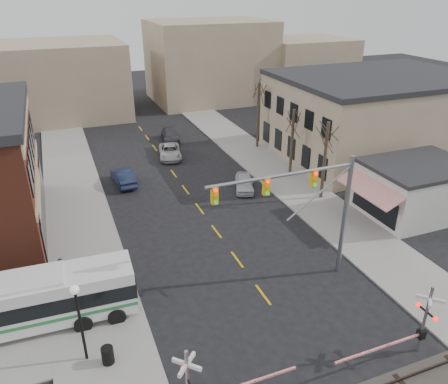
# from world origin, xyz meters

# --- Properties ---
(ground) EXTENTS (160.00, 160.00, 0.00)m
(ground) POSITION_xyz_m (0.00, 0.00, 0.00)
(ground) COLOR black
(ground) RESTS_ON ground
(sidewalk_west) EXTENTS (5.00, 60.00, 0.12)m
(sidewalk_west) POSITION_xyz_m (-9.50, 20.00, 0.06)
(sidewalk_west) COLOR gray
(sidewalk_west) RESTS_ON ground
(sidewalk_east) EXTENTS (5.00, 60.00, 0.12)m
(sidewalk_east) POSITION_xyz_m (9.50, 20.00, 0.06)
(sidewalk_east) COLOR gray
(sidewalk_east) RESTS_ON ground
(tan_building) EXTENTS (20.30, 15.30, 8.50)m
(tan_building) POSITION_xyz_m (22.00, 20.00, 4.26)
(tan_building) COLOR gray
(tan_building) RESTS_ON ground
(awning_shop) EXTENTS (9.74, 6.20, 4.30)m
(awning_shop) POSITION_xyz_m (15.97, 7.00, 2.16)
(awning_shop) COLOR beige
(awning_shop) RESTS_ON ground
(tree_east_a) EXTENTS (0.28, 0.28, 6.75)m
(tree_east_a) POSITION_xyz_m (10.50, 12.00, 3.50)
(tree_east_a) COLOR #382B21
(tree_east_a) RESTS_ON sidewalk_east
(tree_east_b) EXTENTS (0.28, 0.28, 6.30)m
(tree_east_b) POSITION_xyz_m (10.80, 18.00, 3.27)
(tree_east_b) COLOR #382B21
(tree_east_b) RESTS_ON sidewalk_east
(tree_east_c) EXTENTS (0.28, 0.28, 7.20)m
(tree_east_c) POSITION_xyz_m (11.00, 26.00, 3.72)
(tree_east_c) COLOR #382B21
(tree_east_c) RESTS_ON sidewalk_east
(transit_bus) EXTENTS (11.90, 3.07, 3.04)m
(transit_bus) POSITION_xyz_m (-13.21, 4.17, 1.72)
(transit_bus) COLOR silver
(transit_bus) RESTS_ON ground
(traffic_signal_mast) EXTENTS (9.16, 0.30, 8.00)m
(traffic_signal_mast) POSITION_xyz_m (3.04, 2.45, 5.69)
(traffic_signal_mast) COLOR gray
(traffic_signal_mast) RESTS_ON ground
(rr_crossing_east) EXTENTS (5.60, 1.36, 4.00)m
(rr_crossing_east) POSITION_xyz_m (4.96, -4.86, 1.97)
(rr_crossing_east) COLOR gray
(rr_crossing_east) RESTS_ON ground
(street_lamp) EXTENTS (0.44, 0.44, 4.45)m
(street_lamp) POSITION_xyz_m (-10.39, 0.67, 3.29)
(street_lamp) COLOR black
(street_lamp) RESTS_ON sidewalk_west
(trash_bin) EXTENTS (0.60, 0.60, 0.92)m
(trash_bin) POSITION_xyz_m (-9.41, 0.02, 0.58)
(trash_bin) COLOR black
(trash_bin) RESTS_ON sidewalk_west
(car_a) EXTENTS (2.88, 4.27, 1.35)m
(car_a) POSITION_xyz_m (5.00, 16.10, 0.67)
(car_a) COLOR silver
(car_a) RESTS_ON ground
(car_b) EXTENTS (1.90, 4.54, 1.46)m
(car_b) POSITION_xyz_m (-5.00, 21.30, 0.73)
(car_b) COLOR #161E38
(car_b) RESTS_ON ground
(car_c) EXTENTS (3.12, 5.15, 1.34)m
(car_c) POSITION_xyz_m (0.88, 26.50, 0.67)
(car_c) COLOR #B4B4B4
(car_c) RESTS_ON ground
(car_d) EXTENTS (2.43, 4.81, 1.34)m
(car_d) POSITION_xyz_m (2.33, 31.79, 0.67)
(car_d) COLOR #3A3A3E
(car_d) RESTS_ON ground
(pedestrian_near) EXTENTS (0.59, 0.76, 1.85)m
(pedestrian_near) POSITION_xyz_m (-8.21, 3.77, 1.05)
(pedestrian_near) COLOR #60554C
(pedestrian_near) RESTS_ON sidewalk_west
(pedestrian_far) EXTENTS (0.97, 0.98, 1.60)m
(pedestrian_far) POSITION_xyz_m (-11.07, 7.75, 0.92)
(pedestrian_far) COLOR #303855
(pedestrian_far) RESTS_ON sidewalk_west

